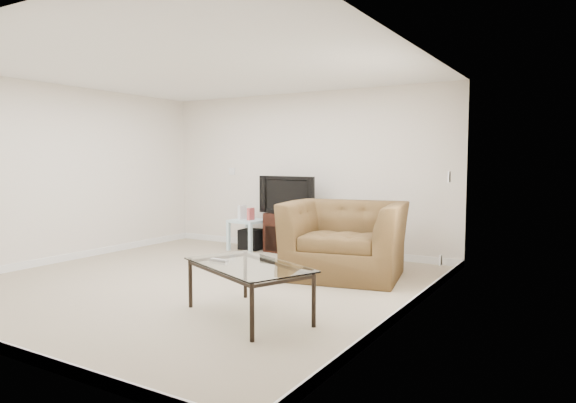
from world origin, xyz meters
The scene contains 18 objects.
floor centered at (0.00, 0.00, 0.00)m, with size 5.00×5.00×0.00m, color tan.
ceiling centered at (0.00, 0.00, 2.50)m, with size 5.00×5.00×0.00m, color white.
wall_back centered at (0.00, 2.50, 1.25)m, with size 5.00×0.02×2.50m, color silver.
wall_left centered at (-2.50, 0.00, 1.25)m, with size 0.02×5.00×2.50m, color silver.
wall_right centered at (2.50, 0.00, 1.25)m, with size 0.02×5.00×2.50m, color silver.
plate_back centered at (-1.40, 2.49, 1.25)m, with size 0.12×0.02×0.12m, color white.
plate_right_switch centered at (2.49, 1.60, 1.25)m, with size 0.02×0.09×0.13m, color white.
plate_right_outlet centered at (2.49, 1.30, 0.30)m, with size 0.02×0.08×0.12m, color white.
tv_stand centered at (-0.09, 2.28, 0.31)m, with size 0.74×0.51×0.61m, color black, non-canonical shape.
dvd_player centered at (-0.09, 2.24, 0.51)m, with size 0.39×0.27×0.05m, color black.
television centered at (-0.09, 2.25, 0.91)m, with size 0.94×0.19×0.59m, color black.
side_table centered at (-0.77, 2.10, 0.25)m, with size 0.51×0.51×0.49m, color #C5E6F4, non-canonical shape.
subwoofer centered at (-0.74, 2.11, 0.17)m, with size 0.32×0.32×0.32m, color black.
game_console centered at (-0.90, 2.09, 0.60)m, with size 0.05×0.16×0.22m, color white.
game_case centered at (-0.71, 2.07, 0.59)m, with size 0.05×0.14×0.19m, color #CC4C4C.
recliner centered at (1.33, 1.20, 0.63)m, with size 1.43×0.93×1.25m, color #56341F.
coffee_table centered at (1.26, -0.78, 0.25)m, with size 1.26×0.71×0.49m, color black, non-canonical shape.
remote centered at (0.96, -0.83, 0.51)m, with size 0.20×0.05×0.02m, color #B2B2B7.
Camera 1 is at (3.97, -4.59, 1.46)m, focal length 32.00 mm.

